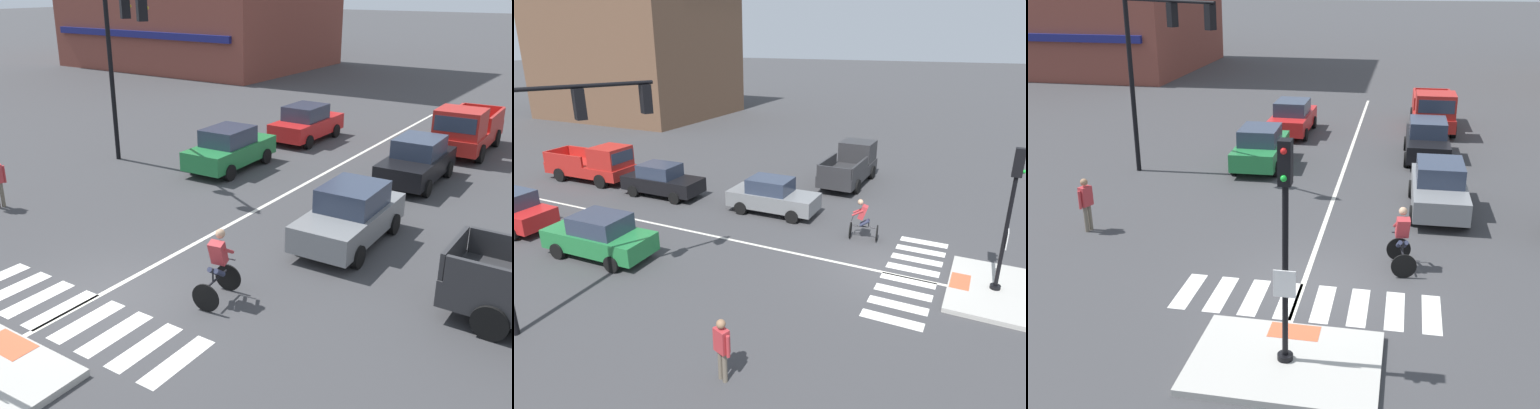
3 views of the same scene
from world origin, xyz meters
TOP-DOWN VIEW (x-y plane):
  - ground_plane at (0.00, 0.00)m, footprint 300.00×300.00m
  - tactile_pad_front at (0.00, -2.42)m, footprint 1.10×0.60m
  - crosswalk_stripe_b at (-2.11, -0.85)m, footprint 0.44×1.80m
  - crosswalk_stripe_c at (-1.27, -0.85)m, footprint 0.44×1.80m
  - crosswalk_stripe_d at (-0.42, -0.85)m, footprint 0.44×1.80m
  - crosswalk_stripe_e at (0.42, -0.85)m, footprint 0.44×1.80m
  - crosswalk_stripe_f at (1.27, -0.85)m, footprint 0.44×1.80m
  - crosswalk_stripe_g at (2.11, -0.85)m, footprint 0.44×1.80m
  - crosswalk_stripe_h at (2.95, -0.85)m, footprint 0.44×1.80m
  - lane_centre_line at (-0.21, 10.00)m, footprint 0.14×28.00m
  - traffic_light_mast at (-6.92, 7.60)m, footprint 4.12×2.26m
  - car_green_westbound_far at (-3.55, 9.72)m, footprint 1.95×4.16m
  - car_grey_eastbound_mid at (3.28, 5.98)m, footprint 1.90×4.13m
  - car_black_eastbound_far at (3.01, 12.09)m, footprint 1.89×4.12m
  - car_red_westbound_distant at (-3.24, 15.19)m, footprint 1.87×4.12m
  - pickup_truck_red_eastbound_distant at (3.37, 16.99)m, footprint 2.15×5.14m
  - cyclist at (2.18, 1.47)m, footprint 0.81×1.18m

SIDE VIEW (x-z plane):
  - ground_plane at x=0.00m, z-range 0.00..0.00m
  - crosswalk_stripe_b at x=-2.11m, z-range 0.00..0.01m
  - crosswalk_stripe_c at x=-1.27m, z-range 0.00..0.01m
  - crosswalk_stripe_d at x=-0.42m, z-range 0.00..0.01m
  - crosswalk_stripe_e at x=0.42m, z-range 0.00..0.01m
  - crosswalk_stripe_f at x=1.27m, z-range 0.00..0.01m
  - crosswalk_stripe_g at x=2.11m, z-range 0.00..0.01m
  - crosswalk_stripe_h at x=2.95m, z-range 0.00..0.01m
  - lane_centre_line at x=-0.21m, z-range 0.00..0.01m
  - tactile_pad_front at x=0.00m, z-range 0.15..0.16m
  - car_green_westbound_far at x=-3.55m, z-range -0.01..1.63m
  - car_grey_eastbound_mid at x=3.28m, z-range -0.01..1.63m
  - car_black_eastbound_far at x=3.01m, z-range -0.01..1.63m
  - car_red_westbound_distant at x=-3.24m, z-range -0.01..1.63m
  - cyclist at x=2.18m, z-range 0.03..1.71m
  - pickup_truck_red_eastbound_distant at x=3.37m, z-range -0.06..2.02m
  - traffic_light_mast at x=-6.92m, z-range 1.28..7.99m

